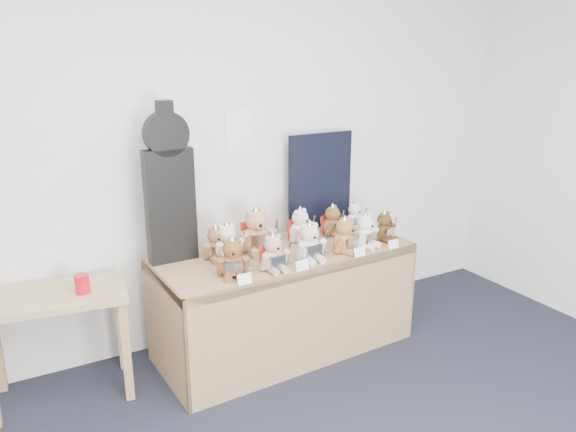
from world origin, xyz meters
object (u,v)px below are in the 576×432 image
teddy_back_centre_left (257,233)px  side_table (56,313)px  teddy_back_centre_right (301,227)px  display_table (290,277)px  teddy_front_end (384,228)px  teddy_back_far_left (216,244)px  teddy_front_far_right (366,232)px  guitar_case (169,185)px  teddy_back_end (355,216)px  teddy_front_left (273,254)px  teddy_front_far_left (233,259)px  teddy_front_centre (310,243)px  red_cup (82,284)px  teddy_front_right (345,237)px  teddy_back_left (228,243)px  teddy_back_right (333,222)px

teddy_back_centre_left → side_table: bearing=-177.9°
teddy_back_centre_right → display_table: bearing=-152.4°
teddy_front_end → teddy_back_far_left: size_ratio=0.94×
teddy_front_far_right → teddy_back_centre_right: (-0.34, 0.30, 0.00)m
guitar_case → teddy_back_end: (1.39, -0.02, -0.40)m
display_table → teddy_front_end: (0.72, -0.07, 0.25)m
side_table → teddy_back_far_left: (0.98, -0.07, 0.27)m
guitar_case → teddy_front_far_right: guitar_case is taller
teddy_front_left → teddy_back_centre_left: teddy_back_centre_left is taller
teddy_front_far_right → teddy_back_centre_right: bearing=124.6°
guitar_case → teddy_back_end: 1.45m
teddy_front_far_left → teddy_front_end: bearing=22.2°
teddy_front_far_right → teddy_back_end: 0.40m
teddy_front_end → teddy_back_centre_right: bearing=137.5°
teddy_front_far_left → teddy_front_centre: teddy_front_centre is taller
red_cup → teddy_front_far_left: (0.81, -0.30, 0.10)m
teddy_front_far_left → teddy_front_far_right: size_ratio=1.04×
side_table → teddy_front_right: bearing=-3.4°
display_table → teddy_back_centre_right: teddy_back_centre_right is taller
teddy_front_centre → teddy_back_end: teddy_front_centre is taller
teddy_front_far_right → teddy_back_left: 0.94m
teddy_back_centre_right → teddy_back_far_left: size_ratio=1.07×
teddy_back_right → teddy_back_far_left: (-0.91, -0.04, 0.00)m
teddy_front_far_right → teddy_back_centre_left: 0.74m
teddy_front_right → teddy_front_far_right: 0.19m
teddy_back_far_left → teddy_front_right: bearing=-16.2°
teddy_front_left → teddy_front_far_right: 0.75m
side_table → teddy_back_centre_left: teddy_back_centre_left is taller
teddy_back_centre_left → teddy_back_right: (0.63, 0.05, -0.04)m
teddy_front_right → teddy_back_centre_left: size_ratio=0.78×
teddy_back_right → teddy_back_centre_left: bearing=155.9°
guitar_case → teddy_back_centre_right: (0.88, -0.09, -0.38)m
teddy_back_right → teddy_back_far_left: 0.91m
red_cup → teddy_back_right: bearing=1.6°
teddy_back_left → teddy_back_right: (0.84, 0.07, -0.01)m
red_cup → teddy_front_far_left: 0.86m
teddy_front_centre → teddy_back_end: size_ratio=1.25×
teddy_front_far_right → teddy_back_centre_left: size_ratio=0.75×
teddy_front_right → teddy_front_far_right: bearing=-13.1°
display_table → side_table: display_table is taller
teddy_front_far_left → teddy_front_far_right: 1.00m
side_table → teddy_front_far_left: teddy_front_far_left is taller
red_cup → teddy_front_centre: (1.34, -0.29, 0.10)m
teddy_back_centre_right → teddy_back_centre_left: bearing=169.4°
teddy_back_left → teddy_back_far_left: teddy_back_left is taller
teddy_back_far_left → teddy_front_far_left: bearing=-90.0°
teddy_front_end → side_table: bearing=156.2°
red_cup → teddy_back_left: (0.89, -0.02, 0.10)m
side_table → teddy_back_centre_left: size_ratio=2.50×
guitar_case → red_cup: guitar_case is taller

